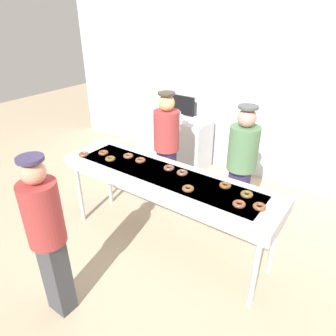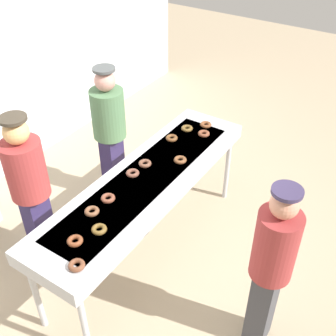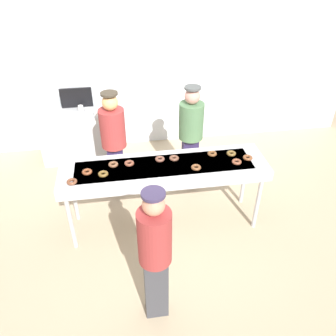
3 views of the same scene
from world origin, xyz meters
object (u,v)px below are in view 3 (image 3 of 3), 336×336
(chocolate_donut_1, at_px, (196,167))
(chocolate_donut_2, at_px, (72,182))
(chocolate_donut_8, at_px, (87,172))
(chocolate_donut_0, at_px, (231,153))
(chocolate_donut_9, at_px, (103,174))
(worker_assistant, at_px, (191,131))
(menu_display, at_px, (76,98))
(chocolate_donut_3, at_px, (160,159))
(paper_cup_2, at_px, (81,108))
(worker_baker, at_px, (114,137))
(fryer_conveyor, at_px, (164,170))
(chocolate_donut_4, at_px, (174,158))
(prep_counter, at_px, (81,135))
(paper_cup_0, at_px, (88,111))
(chocolate_donut_10, at_px, (113,164))
(chocolate_donut_5, at_px, (237,162))
(paper_cup_4, at_px, (96,113))
(customer_waiting, at_px, (155,252))
(paper_cup_1, at_px, (107,104))
(chocolate_donut_6, at_px, (129,163))
(chocolate_donut_7, at_px, (248,158))
(chocolate_donut_11, at_px, (212,154))
(paper_cup_3, at_px, (48,112))

(chocolate_donut_1, relative_size, chocolate_donut_2, 1.00)
(chocolate_donut_8, bearing_deg, chocolate_donut_0, 4.08)
(chocolate_donut_9, height_order, worker_assistant, worker_assistant)
(chocolate_donut_2, relative_size, menu_display, 0.23)
(chocolate_donut_3, xyz_separation_m, chocolate_donut_8, (-0.94, -0.15, 0.00))
(paper_cup_2, bearing_deg, worker_baker, -64.29)
(fryer_conveyor, xyz_separation_m, chocolate_donut_4, (0.15, 0.12, 0.10))
(worker_baker, xyz_separation_m, prep_counter, (-0.61, 1.08, -0.52))
(chocolate_donut_0, xyz_separation_m, paper_cup_2, (-2.10, 1.90, -0.06))
(paper_cup_2, bearing_deg, paper_cup_0, -43.98)
(chocolate_donut_10, bearing_deg, chocolate_donut_0, 0.72)
(chocolate_donut_5, xyz_separation_m, paper_cup_4, (-1.84, 1.89, -0.06))
(customer_waiting, relative_size, menu_display, 3.07)
(paper_cup_1, bearing_deg, worker_assistant, -44.57)
(worker_assistant, bearing_deg, chocolate_donut_2, 43.07)
(chocolate_donut_8, bearing_deg, chocolate_donut_4, 7.13)
(chocolate_donut_8, xyz_separation_m, prep_counter, (-0.26, 2.01, -0.57))
(chocolate_donut_2, bearing_deg, chocolate_donut_6, 22.27)
(chocolate_donut_8, bearing_deg, chocolate_donut_3, 9.00)
(prep_counter, xyz_separation_m, menu_display, (0.00, 0.23, 0.63))
(worker_assistant, bearing_deg, paper_cup_2, -23.08)
(fryer_conveyor, relative_size, worker_assistant, 1.59)
(chocolate_donut_4, bearing_deg, paper_cup_1, 113.32)
(chocolate_donut_1, relative_size, chocolate_donut_5, 1.00)
(chocolate_donut_7, xyz_separation_m, chocolate_donut_9, (-1.90, -0.08, 0.00))
(chocolate_donut_1, xyz_separation_m, worker_assistant, (0.15, 1.03, -0.04))
(paper_cup_4, bearing_deg, chocolate_donut_1, -56.26)
(chocolate_donut_7, bearing_deg, chocolate_donut_11, 158.97)
(chocolate_donut_0, bearing_deg, fryer_conveyor, -173.11)
(paper_cup_4, bearing_deg, menu_display, 128.79)
(paper_cup_4, bearing_deg, chocolate_donut_9, -86.26)
(paper_cup_2, height_order, paper_cup_3, same)
(worker_baker, bearing_deg, chocolate_donut_7, 137.56)
(paper_cup_0, xyz_separation_m, paper_cup_4, (0.14, -0.10, 0.00))
(chocolate_donut_10, distance_m, chocolate_donut_11, 1.33)
(chocolate_donut_2, relative_size, paper_cup_2, 1.19)
(chocolate_donut_10, distance_m, worker_assistant, 1.44)
(chocolate_donut_1, relative_size, customer_waiting, 0.07)
(chocolate_donut_3, xyz_separation_m, chocolate_donut_4, (0.19, -0.01, 0.00))
(prep_counter, distance_m, paper_cup_4, 0.64)
(chocolate_donut_4, height_order, menu_display, menu_display)
(customer_waiting, distance_m, menu_display, 3.71)
(prep_counter, bearing_deg, chocolate_donut_1, -52.56)
(chocolate_donut_1, distance_m, paper_cup_1, 2.54)
(chocolate_donut_10, relative_size, chocolate_donut_11, 1.00)
(worker_baker, distance_m, paper_cup_1, 1.25)
(chocolate_donut_7, height_order, paper_cup_1, chocolate_donut_7)
(worker_baker, bearing_deg, worker_assistant, 165.11)
(paper_cup_2, bearing_deg, chocolate_donut_7, -41.73)
(chocolate_donut_11, height_order, customer_waiting, customer_waiting)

